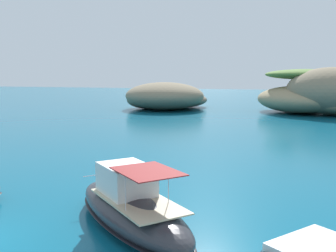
# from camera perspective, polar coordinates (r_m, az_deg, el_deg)

# --- Properties ---
(islet_large) EXTENTS (29.51, 25.18, 8.42)m
(islet_large) POSITION_cam_1_polar(r_m,az_deg,el_deg) (75.05, 21.81, 4.32)
(islet_large) COLOR #9E8966
(islet_large) RESTS_ON ground
(islet_small) EXTENTS (23.81, 26.00, 5.62)m
(islet_small) POSITION_cam_1_polar(r_m,az_deg,el_deg) (80.72, -0.34, 4.41)
(islet_small) COLOR #84755B
(islet_small) RESTS_ON ground
(motorboat_charcoal) EXTENTS (9.17, 7.94, 2.94)m
(motorboat_charcoal) POSITION_cam_1_polar(r_m,az_deg,el_deg) (17.14, -5.67, -12.07)
(motorboat_charcoal) COLOR #2D2D33
(motorboat_charcoal) RESTS_ON ground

